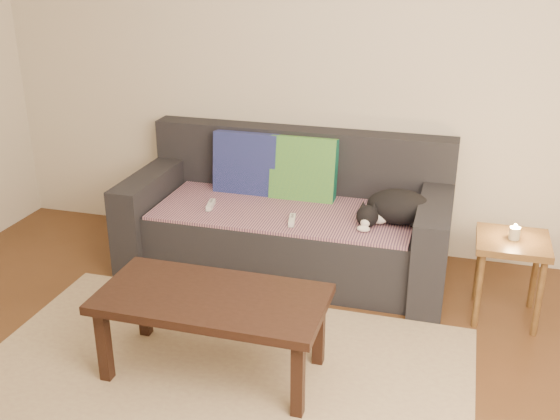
{
  "coord_description": "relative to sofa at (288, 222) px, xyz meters",
  "views": [
    {
      "loc": [
        1.06,
        -2.31,
        2.03
      ],
      "look_at": [
        0.05,
        1.2,
        0.55
      ],
      "focal_mm": 42.0,
      "sensor_mm": 36.0,
      "label": 1
    }
  ],
  "objects": [
    {
      "name": "cat",
      "position": [
        0.72,
        -0.12,
        0.23
      ],
      "size": [
        0.48,
        0.36,
        0.21
      ],
      "rotation": [
        0.0,
        0.0,
        0.03
      ],
      "color": "black",
      "rests_on": "throw_blanket"
    },
    {
      "name": "throw_blanket",
      "position": [
        0.0,
        -0.09,
        0.12
      ],
      "size": [
        1.66,
        0.74,
        0.02
      ],
      "primitive_type": "cube",
      "color": "#3D2749",
      "rests_on": "sofa"
    },
    {
      "name": "back_wall",
      "position": [
        0.0,
        0.43,
        0.99
      ],
      "size": [
        4.5,
        0.04,
        2.6
      ],
      "primitive_type": "cube",
      "color": "beige",
      "rests_on": "ground"
    },
    {
      "name": "coffee_table",
      "position": [
        -0.04,
        -1.28,
        0.08
      ],
      "size": [
        1.12,
        0.56,
        0.45
      ],
      "color": "black",
      "rests_on": "rug"
    },
    {
      "name": "candle",
      "position": [
        1.4,
        -0.31,
        0.23
      ],
      "size": [
        0.06,
        0.06,
        0.09
      ],
      "color": "beige",
      "rests_on": "side_table"
    },
    {
      "name": "side_table",
      "position": [
        1.4,
        -0.31,
        0.1
      ],
      "size": [
        0.4,
        0.4,
        0.5
      ],
      "color": "brown",
      "rests_on": "ground"
    },
    {
      "name": "sofa",
      "position": [
        0.0,
        0.0,
        0.0
      ],
      "size": [
        2.1,
        0.94,
        0.87
      ],
      "color": "#232328",
      "rests_on": "ground"
    },
    {
      "name": "rug",
      "position": [
        0.0,
        -1.42,
        -0.3
      ],
      "size": [
        2.5,
        1.8,
        0.01
      ],
      "primitive_type": "cube",
      "color": "tan",
      "rests_on": "ground"
    },
    {
      "name": "ground",
      "position": [
        0.0,
        -1.57,
        -0.31
      ],
      "size": [
        4.5,
        4.5,
        0.0
      ],
      "primitive_type": "plane",
      "color": "brown",
      "rests_on": "ground"
    },
    {
      "name": "cushion_navy",
      "position": [
        -0.35,
        0.17,
        0.32
      ],
      "size": [
        0.44,
        0.16,
        0.46
      ],
      "primitive_type": "cube",
      "rotation": [
        -0.12,
        0.0,
        0.0
      ],
      "color": "navy",
      "rests_on": "throw_blanket"
    },
    {
      "name": "cushion_green",
      "position": [
        0.06,
        0.17,
        0.32
      ],
      "size": [
        0.44,
        0.19,
        0.46
      ],
      "primitive_type": "cube",
      "rotation": [
        -0.18,
        0.0,
        0.0
      ],
      "color": "#0E5D49",
      "rests_on": "throw_blanket"
    },
    {
      "name": "wii_remote_b",
      "position": [
        0.1,
        -0.28,
        0.15
      ],
      "size": [
        0.06,
        0.15,
        0.03
      ],
      "primitive_type": "cube",
      "rotation": [
        0.0,
        0.0,
        1.76
      ],
      "color": "white",
      "rests_on": "throw_blanket"
    },
    {
      "name": "wii_remote_a",
      "position": [
        -0.48,
        -0.18,
        0.15
      ],
      "size": [
        0.06,
        0.15,
        0.03
      ],
      "primitive_type": "cube",
      "rotation": [
        0.0,
        0.0,
        1.76
      ],
      "color": "white",
      "rests_on": "throw_blanket"
    }
  ]
}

